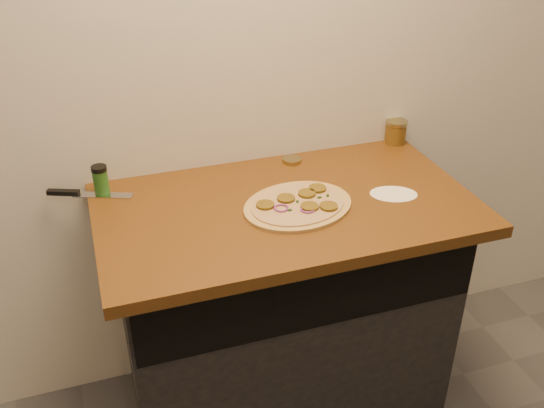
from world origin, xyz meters
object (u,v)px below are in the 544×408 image
object	(u,v)px
chefs_knife	(82,194)
salsa_jar	(396,132)
spice_shaker	(101,180)
pizza	(298,205)

from	to	relation	value
chefs_knife	salsa_jar	xyz separation A→B (m)	(1.16, 0.05, 0.04)
salsa_jar	spice_shaker	xyz separation A→B (m)	(-1.10, -0.06, 0.01)
pizza	salsa_jar	xyz separation A→B (m)	(0.52, 0.34, 0.04)
pizza	salsa_jar	size ratio (longest dim) A/B	4.76
chefs_knife	salsa_jar	bearing A→B (deg)	2.32
spice_shaker	pizza	bearing A→B (deg)	-26.08
pizza	chefs_knife	bearing A→B (deg)	155.36
pizza	chefs_knife	xyz separation A→B (m)	(-0.64, 0.29, -0.00)
pizza	salsa_jar	distance (m)	0.63
spice_shaker	chefs_knife	bearing A→B (deg)	169.57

